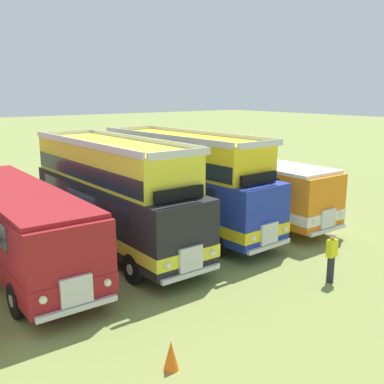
% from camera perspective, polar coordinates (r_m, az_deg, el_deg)
% --- Properties ---
extents(ground_plane, '(200.00, 200.00, 0.00)m').
position_cam_1_polar(ground_plane, '(18.32, -15.33, -7.88)').
color(ground_plane, olive).
extents(bus_third_in_row, '(2.71, 10.91, 2.99)m').
position_cam_1_polar(bus_third_in_row, '(17.30, -21.47, -3.43)').
color(bus_third_in_row, maroon).
rests_on(bus_third_in_row, ground).
extents(bus_fourth_in_row, '(2.69, 10.14, 4.52)m').
position_cam_1_polar(bus_fourth_in_row, '(18.18, -10.06, -0.02)').
color(bus_fourth_in_row, black).
rests_on(bus_fourth_in_row, ground).
extents(bus_fifth_in_row, '(3.00, 10.20, 4.52)m').
position_cam_1_polar(bus_fifth_in_row, '(20.32, -1.09, 1.52)').
color(bus_fifth_in_row, '#1E339E').
rests_on(bus_fifth_in_row, ground).
extents(bus_sixth_in_row, '(2.67, 10.83, 2.99)m').
position_cam_1_polar(bus_sixth_in_row, '(22.94, 6.15, 1.21)').
color(bus_sixth_in_row, orange).
rests_on(bus_sixth_in_row, ground).
extents(cone_near_end, '(0.36, 0.36, 0.73)m').
position_cam_1_polar(cone_near_end, '(10.98, -2.68, -20.04)').
color(cone_near_end, orange).
rests_on(cone_near_end, ground).
extents(marshal_person, '(0.36, 0.24, 1.73)m').
position_cam_1_polar(marshal_person, '(15.81, 17.31, -7.91)').
color(marshal_person, '#23232D').
rests_on(marshal_person, ground).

